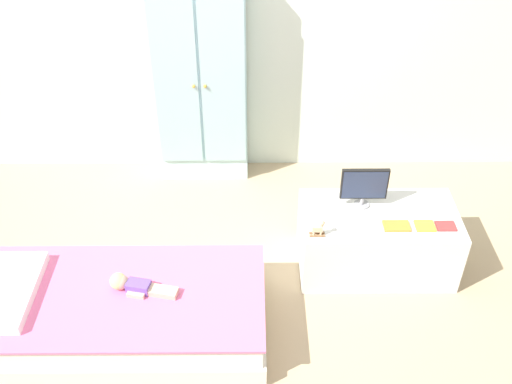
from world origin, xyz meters
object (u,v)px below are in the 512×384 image
(doll, at_px, (131,284))
(tv_stand, at_px, (376,240))
(rocking_horse_toy, at_px, (319,229))
(tv_monitor, at_px, (364,185))
(book_yellow, at_px, (425,226))
(book_red, at_px, (446,226))
(wardrobe, at_px, (201,78))
(book_orange, at_px, (396,226))
(bed, at_px, (123,312))

(doll, relative_size, tv_stand, 0.40)
(rocking_horse_toy, bearing_deg, tv_monitor, 43.05)
(book_yellow, height_order, book_red, book_yellow)
(book_red, bearing_deg, rocking_horse_toy, -174.81)
(tv_stand, distance_m, tv_monitor, 0.40)
(tv_monitor, bearing_deg, book_red, -23.66)
(wardrobe, bearing_deg, book_orange, -43.34)
(bed, height_order, tv_monitor, tv_monitor)
(doll, bearing_deg, book_orange, 13.44)
(book_orange, height_order, book_red, book_orange)
(tv_monitor, bearing_deg, wardrobe, 137.83)
(tv_stand, bearing_deg, book_yellow, -25.99)
(doll, bearing_deg, wardrobe, 78.38)
(rocking_horse_toy, height_order, book_orange, rocking_horse_toy)
(rocking_horse_toy, bearing_deg, bed, -163.46)
(rocking_horse_toy, height_order, book_yellow, rocking_horse_toy)
(doll, bearing_deg, rocking_horse_toy, 15.62)
(doll, xyz_separation_m, rocking_horse_toy, (1.07, 0.30, 0.15))
(rocking_horse_toy, bearing_deg, wardrobe, 121.48)
(book_orange, relative_size, book_yellow, 1.38)
(wardrobe, bearing_deg, tv_monitor, -42.17)
(rocking_horse_toy, bearing_deg, tv_stand, 25.05)
(wardrobe, xyz_separation_m, tv_stand, (1.16, -1.05, -0.62))
(wardrobe, relative_size, rocking_horse_toy, 14.95)
(bed, xyz_separation_m, book_yellow, (1.79, 0.41, 0.29))
(book_red, bearing_deg, doll, -168.67)
(wardrobe, xyz_separation_m, tv_monitor, (1.06, -0.96, -0.25))
(rocking_horse_toy, distance_m, book_red, 0.78)
(tv_stand, bearing_deg, bed, -161.14)
(bed, height_order, doll, doll)
(wardrobe, distance_m, book_red, 1.97)
(book_orange, bearing_deg, doll, -166.56)
(tv_monitor, distance_m, book_orange, 0.31)
(doll, bearing_deg, book_yellow, 12.14)
(book_orange, bearing_deg, bed, -165.82)
(bed, xyz_separation_m, tv_monitor, (1.44, 0.62, 0.44))
(wardrobe, xyz_separation_m, book_red, (1.54, -1.17, -0.40))
(wardrobe, relative_size, book_red, 14.40)
(wardrobe, distance_m, book_orange, 1.75)
(tv_monitor, xyz_separation_m, book_orange, (0.18, -0.21, -0.15))
(wardrobe, bearing_deg, doll, -101.62)
(tv_stand, xyz_separation_m, rocking_horse_toy, (-0.41, -0.19, 0.27))
(doll, bearing_deg, tv_stand, 18.32)
(wardrobe, distance_m, book_yellow, 1.87)
(bed, height_order, wardrobe, wardrobe)
(doll, distance_m, tv_stand, 1.56)
(bed, xyz_separation_m, rocking_horse_toy, (1.14, 0.34, 0.33))
(wardrobe, bearing_deg, rocking_horse_toy, -58.52)
(book_orange, xyz_separation_m, book_red, (0.30, 0.00, -0.00))
(doll, height_order, rocking_horse_toy, rocking_horse_toy)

